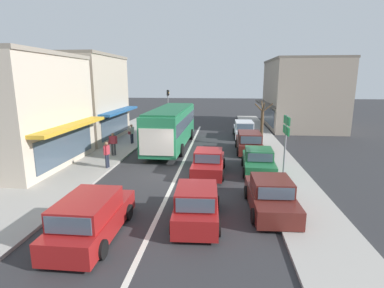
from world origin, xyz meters
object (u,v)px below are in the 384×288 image
at_px(sedan_adjacent_lane_trail, 209,163).
at_px(pedestrian_with_handbag_near, 113,143).
at_px(parked_sedan_kerb_front, 271,196).
at_px(parked_sedan_kerb_second, 258,162).
at_px(directional_road_sign, 286,131).
at_px(parked_wagon_kerb_rear, 244,129).
at_px(traffic_light_downstreet, 168,101).
at_px(hatchback_adjacent_lane_lead, 197,205).
at_px(street_tree_right, 262,125).
at_px(wagon_behind_bus_near, 91,217).
at_px(pedestrian_browsing_midblock, 132,133).
at_px(pedestrian_far_walker, 107,153).
at_px(parked_wagon_kerb_third, 249,142).
at_px(city_bus, 171,125).

xyz_separation_m(sedan_adjacent_lane_trail, pedestrian_with_handbag_near, (-6.98, 3.17, 0.40)).
xyz_separation_m(parked_sedan_kerb_front, parked_sedan_kerb_second, (0.10, 5.44, 0.00)).
bearing_deg(parked_sedan_kerb_second, directional_road_sign, -34.98).
bearing_deg(parked_wagon_kerb_rear, traffic_light_downstreet, 139.74).
height_order(hatchback_adjacent_lane_lead, directional_road_sign, directional_road_sign).
bearing_deg(hatchback_adjacent_lane_lead, street_tree_right, 73.13).
relative_size(wagon_behind_bus_near, street_tree_right, 1.20).
distance_m(parked_sedan_kerb_second, pedestrian_browsing_midblock, 11.87).
bearing_deg(pedestrian_far_walker, parked_sedan_kerb_front, -28.75).
xyz_separation_m(hatchback_adjacent_lane_lead, parked_wagon_kerb_rear, (3.03, 17.91, 0.04)).
height_order(parked_wagon_kerb_rear, pedestrian_browsing_midblock, pedestrian_browsing_midblock).
distance_m(parked_wagon_kerb_third, pedestrian_browsing_midblock, 9.81).
height_order(parked_sedan_kerb_front, pedestrian_with_handbag_near, pedestrian_with_handbag_near).
xyz_separation_m(parked_wagon_kerb_third, pedestrian_browsing_midblock, (-9.69, 1.51, 0.32)).
height_order(wagon_behind_bus_near, pedestrian_browsing_midblock, pedestrian_browsing_midblock).
bearing_deg(sedan_adjacent_lane_trail, parked_sedan_kerb_second, 11.15).
bearing_deg(pedestrian_browsing_midblock, pedestrian_far_walker, -85.27).
bearing_deg(parked_wagon_kerb_rear, parked_wagon_kerb_third, -90.12).
distance_m(wagon_behind_bus_near, pedestrian_with_handbag_near, 11.33).
bearing_deg(traffic_light_downstreet, parked_wagon_kerb_third, -56.94).
height_order(wagon_behind_bus_near, parked_sedan_kerb_front, wagon_behind_bus_near).
relative_size(wagon_behind_bus_near, parked_sedan_kerb_second, 1.06).
bearing_deg(pedestrian_with_handbag_near, traffic_light_downstreet, 85.84).
distance_m(parked_sedan_kerb_second, parked_wagon_kerb_third, 5.15).
xyz_separation_m(parked_sedan_kerb_second, street_tree_right, (1.05, 7.03, 1.16)).
height_order(city_bus, directional_road_sign, directional_road_sign).
xyz_separation_m(parked_sedan_kerb_second, parked_wagon_kerb_third, (-0.13, 5.14, 0.08)).
xyz_separation_m(wagon_behind_bus_near, traffic_light_downstreet, (-2.03, 26.74, 2.11)).
relative_size(wagon_behind_bus_near, parked_wagon_kerb_rear, 1.00).
bearing_deg(pedestrian_far_walker, pedestrian_browsing_midblock, 94.73).
distance_m(directional_road_sign, pedestrian_far_walker, 10.69).
relative_size(traffic_light_downstreet, pedestrian_far_walker, 2.58).
bearing_deg(traffic_light_downstreet, pedestrian_with_handbag_near, -94.16).
bearing_deg(traffic_light_downstreet, pedestrian_browsing_midblock, -94.96).
bearing_deg(directional_road_sign, pedestrian_with_handbag_near, 162.72).
relative_size(pedestrian_with_handbag_near, pedestrian_far_walker, 1.00).
bearing_deg(parked_sedan_kerb_second, parked_wagon_kerb_third, 91.43).
relative_size(parked_sedan_kerb_front, pedestrian_with_handbag_near, 2.61).
relative_size(sedan_adjacent_lane_trail, pedestrian_with_handbag_near, 2.60).
bearing_deg(parked_sedan_kerb_front, parked_wagon_kerb_rear, 90.04).
bearing_deg(pedestrian_with_handbag_near, pedestrian_browsing_midblock, 88.19).
height_order(sedan_adjacent_lane_trail, traffic_light_downstreet, traffic_light_downstreet).
height_order(hatchback_adjacent_lane_lead, street_tree_right, street_tree_right).
bearing_deg(traffic_light_downstreet, pedestrian_far_walker, -91.33).
xyz_separation_m(wagon_behind_bus_near, parked_wagon_kerb_rear, (6.65, 19.40, 0.00)).
bearing_deg(parked_wagon_kerb_rear, directional_road_sign, -83.21).
relative_size(city_bus, traffic_light_downstreet, 2.59).
bearing_deg(pedestrian_browsing_midblock, sedan_adjacent_lane_trail, -46.55).
bearing_deg(parked_sedan_kerb_second, wagon_behind_bus_near, -129.22).
distance_m(city_bus, hatchback_adjacent_lane_lead, 13.38).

